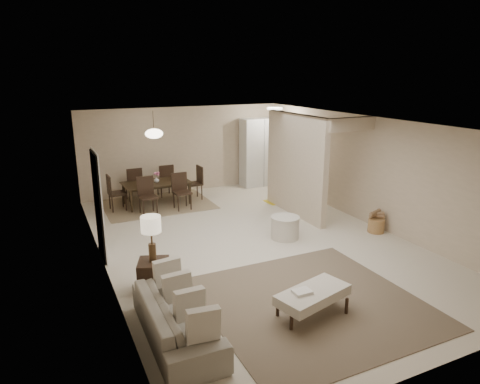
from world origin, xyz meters
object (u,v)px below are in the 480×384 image
ottoman_bench (313,295)px  round_pouf (285,228)px  sofa (177,319)px  side_table (154,276)px  pantry_cabinet (260,152)px  dining_table (157,194)px  wicker_basket (376,226)px

ottoman_bench → round_pouf: bearing=51.7°
sofa → side_table: (0.05, 1.41, -0.03)m
pantry_cabinet → round_pouf: (-1.63, -4.25, -0.81)m
sofa → ottoman_bench: 1.98m
pantry_cabinet → dining_table: 3.62m
wicker_basket → ottoman_bench: bearing=-145.5°
pantry_cabinet → sofa: 8.31m
pantry_cabinet → sofa: bearing=-125.5°
dining_table → sofa: bearing=-104.9°
side_table → wicker_basket: size_ratio=1.45×
dining_table → wicker_basket: bearing=-49.3°
pantry_cabinet → wicker_basket: pantry_cabinet is taller
round_pouf → pantry_cabinet: bearing=69.1°
pantry_cabinet → dining_table: bearing=-168.8°
round_pouf → side_table: bearing=-161.0°
sofa → ottoman_bench: bearing=-97.9°
pantry_cabinet → sofa: size_ratio=1.05×
side_table → dining_table: size_ratio=0.30×
side_table → wicker_basket: side_table is taller
sofa → ottoman_bench: sofa is taller
side_table → pantry_cabinet: bearing=48.3°
sofa → dining_table: 6.19m
pantry_cabinet → side_table: bearing=-131.7°
wicker_basket → round_pouf: bearing=164.5°
side_table → sofa: bearing=-92.0°
round_pouf → ottoman_bench: bearing=-113.5°
side_table → dining_table: (1.27, 4.64, 0.05)m
round_pouf → wicker_basket: size_ratio=1.70×
ottoman_bench → wicker_basket: size_ratio=3.42×
side_table → dining_table: dining_table is taller
ottoman_bench → side_table: side_table is taller
sofa → dining_table: dining_table is taller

